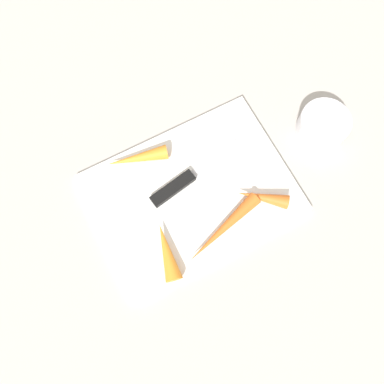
{
  "coord_description": "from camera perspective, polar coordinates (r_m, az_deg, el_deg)",
  "views": [
    {
      "loc": [
        -0.09,
        -0.18,
        0.7
      ],
      "look_at": [
        0.0,
        0.0,
        0.01
      ],
      "focal_mm": 36.44,
      "sensor_mm": 36.0,
      "label": 1
    }
  ],
  "objects": [
    {
      "name": "small_bowl",
      "position": [
        0.79,
        18.78,
        9.05
      ],
      "size": [
        0.1,
        0.1,
        0.04
      ],
      "primitive_type": "cylinder",
      "color": "silver",
      "rests_on": "ground_plane"
    },
    {
      "name": "carrot_shortest",
      "position": [
        0.71,
        10.27,
        -0.79
      ],
      "size": [
        0.09,
        0.08,
        0.03
      ],
      "primitive_type": "cone",
      "rotation": [
        0.0,
        1.57,
        2.46
      ],
      "color": "orange",
      "rests_on": "cutting_board"
    },
    {
      "name": "cutting_board",
      "position": [
        0.72,
        0.0,
        -0.14
      ],
      "size": [
        0.36,
        0.26,
        0.01
      ],
      "primitive_type": "cube",
      "color": "white",
      "rests_on": "ground_plane"
    },
    {
      "name": "ground_plane",
      "position": [
        0.73,
        0.0,
        -0.27
      ],
      "size": [
        1.4,
        1.4,
        0.0
      ],
      "primitive_type": "plane",
      "color": "#ADA8A0"
    },
    {
      "name": "carrot_short",
      "position": [
        0.68,
        -3.72,
        -8.7
      ],
      "size": [
        0.05,
        0.1,
        0.03
      ],
      "primitive_type": "cone",
      "rotation": [
        0.0,
        1.57,
        1.37
      ],
      "color": "orange",
      "rests_on": "cutting_board"
    },
    {
      "name": "carrot_long",
      "position": [
        0.73,
        -8.03,
        4.94
      ],
      "size": [
        0.12,
        0.05,
        0.03
      ],
      "primitive_type": "cone",
      "rotation": [
        0.0,
        1.57,
        2.89
      ],
      "color": "orange",
      "rests_on": "cutting_board"
    },
    {
      "name": "knife",
      "position": [
        0.71,
        -1.95,
        1.12
      ],
      "size": [
        0.2,
        0.05,
        0.01
      ],
      "rotation": [
        0.0,
        0.0,
        0.17
      ],
      "color": "#B7B7BC",
      "rests_on": "cutting_board"
    },
    {
      "name": "carrot_longest",
      "position": [
        0.69,
        4.61,
        -5.36
      ],
      "size": [
        0.16,
        0.07,
        0.02
      ],
      "primitive_type": "cone",
      "rotation": [
        0.0,
        1.57,
        3.42
      ],
      "color": "orange",
      "rests_on": "cutting_board"
    }
  ]
}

